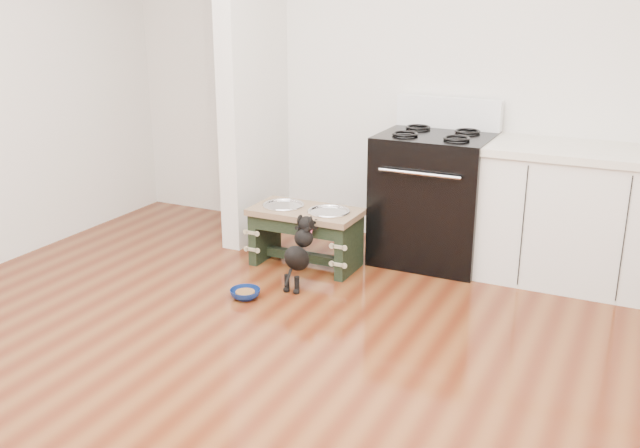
{
  "coord_description": "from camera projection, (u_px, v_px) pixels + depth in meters",
  "views": [
    {
      "loc": [
        1.65,
        -2.57,
        1.85
      ],
      "look_at": [
        -0.19,
        1.23,
        0.48
      ],
      "focal_mm": 40.0,
      "sensor_mm": 36.0,
      "label": 1
    }
  ],
  "objects": [
    {
      "name": "ground",
      "position": [
        246.0,
        393.0,
        3.46
      ],
      "size": [
        5.0,
        5.0,
        0.0
      ],
      "primitive_type": "plane",
      "color": "#4D1E0D",
      "rests_on": "ground"
    },
    {
      "name": "partition_wall",
      "position": [
        253.0,
        63.0,
        5.32
      ],
      "size": [
        0.15,
        0.8,
        2.7
      ],
      "primitive_type": "cube",
      "color": "silver",
      "rests_on": "ground"
    },
    {
      "name": "cabinet_run",
      "position": [
        578.0,
        217.0,
        4.67
      ],
      "size": [
        1.24,
        0.64,
        0.91
      ],
      "color": "silver",
      "rests_on": "ground"
    },
    {
      "name": "room_shell",
      "position": [
        233.0,
        51.0,
        2.96
      ],
      "size": [
        5.0,
        5.0,
        5.0
      ],
      "color": "silver",
      "rests_on": "ground"
    },
    {
      "name": "oven_range",
      "position": [
        434.0,
        196.0,
        5.05
      ],
      "size": [
        0.76,
        0.69,
        1.14
      ],
      "color": "black",
      "rests_on": "ground"
    },
    {
      "name": "puppy",
      "position": [
        300.0,
        250.0,
        4.64
      ],
      "size": [
        0.13,
        0.39,
        0.47
      ],
      "color": "black",
      "rests_on": "ground"
    },
    {
      "name": "floor_bowl",
      "position": [
        245.0,
        294.0,
        4.52
      ],
      "size": [
        0.22,
        0.22,
        0.06
      ],
      "rotation": [
        0.0,
        0.0,
        -0.17
      ],
      "color": "navy",
      "rests_on": "ground"
    },
    {
      "name": "dog_feeder",
      "position": [
        305.0,
        226.0,
        4.99
      ],
      "size": [
        0.76,
        0.41,
        0.43
      ],
      "color": "black",
      "rests_on": "ground"
    }
  ]
}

